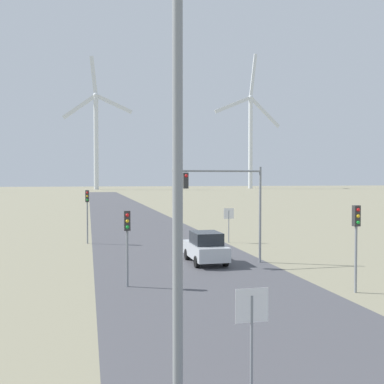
{
  "coord_description": "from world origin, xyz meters",
  "views": [
    {
      "loc": [
        -5.26,
        -3.42,
        4.9
      ],
      "look_at": [
        0.0,
        19.26,
        4.23
      ],
      "focal_mm": 42.0,
      "sensor_mm": 36.0,
      "label": 1
    }
  ],
  "objects_px": {
    "streetlamp": "(177,66)",
    "traffic_light_post_near_left": "(127,231)",
    "stop_sign_far": "(229,219)",
    "wind_turbine_center": "(251,132)",
    "wind_turbine_left": "(96,132)",
    "traffic_light_post_near_right": "(356,229)",
    "car_approaching": "(206,247)",
    "traffic_light_post_mid_left": "(87,205)",
    "stop_sign_near": "(252,319)",
    "traffic_light_mast_overhead": "(229,193)"
  },
  "relations": [
    {
      "from": "traffic_light_mast_overhead",
      "to": "wind_turbine_left",
      "type": "height_order",
      "value": "wind_turbine_left"
    },
    {
      "from": "traffic_light_post_near_right",
      "to": "wind_turbine_left",
      "type": "distance_m",
      "value": 201.48
    },
    {
      "from": "traffic_light_post_mid_left",
      "to": "streetlamp",
      "type": "bearing_deg",
      "value": -86.71
    },
    {
      "from": "stop_sign_far",
      "to": "traffic_light_post_near_left",
      "type": "relative_size",
      "value": 0.77
    },
    {
      "from": "stop_sign_far",
      "to": "streetlamp",
      "type": "bearing_deg",
      "value": -109.62
    },
    {
      "from": "traffic_light_post_near_right",
      "to": "traffic_light_mast_overhead",
      "type": "height_order",
      "value": "traffic_light_mast_overhead"
    },
    {
      "from": "stop_sign_near",
      "to": "traffic_light_post_mid_left",
      "type": "height_order",
      "value": "traffic_light_post_mid_left"
    },
    {
      "from": "streetlamp",
      "to": "wind_turbine_left",
      "type": "height_order",
      "value": "wind_turbine_left"
    },
    {
      "from": "wind_turbine_left",
      "to": "stop_sign_near",
      "type": "bearing_deg",
      "value": -90.04
    },
    {
      "from": "wind_turbine_center",
      "to": "traffic_light_post_mid_left",
      "type": "bearing_deg",
      "value": -113.91
    },
    {
      "from": "traffic_light_mast_overhead",
      "to": "wind_turbine_center",
      "type": "relative_size",
      "value": 0.08
    },
    {
      "from": "stop_sign_near",
      "to": "wind_turbine_center",
      "type": "distance_m",
      "value": 227.92
    },
    {
      "from": "traffic_light_post_near_left",
      "to": "traffic_light_post_mid_left",
      "type": "height_order",
      "value": "traffic_light_post_mid_left"
    },
    {
      "from": "traffic_light_mast_overhead",
      "to": "car_approaching",
      "type": "xyz_separation_m",
      "value": [
        -1.24,
        0.52,
        -3.18
      ]
    },
    {
      "from": "traffic_light_post_near_right",
      "to": "car_approaching",
      "type": "xyz_separation_m",
      "value": [
        -4.56,
        8.08,
        -1.86
      ]
    },
    {
      "from": "wind_turbine_center",
      "to": "traffic_light_post_near_right",
      "type": "bearing_deg",
      "value": -109.28
    },
    {
      "from": "streetlamp",
      "to": "traffic_light_post_mid_left",
      "type": "height_order",
      "value": "streetlamp"
    },
    {
      "from": "stop_sign_near",
      "to": "traffic_light_post_near_right",
      "type": "distance_m",
      "value": 10.62
    },
    {
      "from": "stop_sign_near",
      "to": "wind_turbine_left",
      "type": "xyz_separation_m",
      "value": [
        0.15,
        207.23,
        25.67
      ]
    },
    {
      "from": "traffic_light_post_mid_left",
      "to": "traffic_light_post_near_left",
      "type": "bearing_deg",
      "value": -82.92
    },
    {
      "from": "traffic_light_post_mid_left",
      "to": "wind_turbine_center",
      "type": "height_order",
      "value": "wind_turbine_center"
    },
    {
      "from": "streetlamp",
      "to": "traffic_light_mast_overhead",
      "type": "height_order",
      "value": "streetlamp"
    },
    {
      "from": "stop_sign_far",
      "to": "traffic_light_post_mid_left",
      "type": "distance_m",
      "value": 10.84
    },
    {
      "from": "wind_turbine_center",
      "to": "traffic_light_mast_overhead",
      "type": "bearing_deg",
      "value": -110.81
    },
    {
      "from": "wind_turbine_left",
      "to": "car_approaching",
      "type": "bearing_deg",
      "value": -89.15
    },
    {
      "from": "streetlamp",
      "to": "car_approaching",
      "type": "bearing_deg",
      "value": 73.68
    },
    {
      "from": "traffic_light_post_near_right",
      "to": "stop_sign_near",
      "type": "bearing_deg",
      "value": -135.61
    },
    {
      "from": "traffic_light_post_near_left",
      "to": "wind_turbine_left",
      "type": "xyz_separation_m",
      "value": [
        2.11,
        196.55,
        24.79
      ]
    },
    {
      "from": "stop_sign_far",
      "to": "car_approaching",
      "type": "height_order",
      "value": "stop_sign_far"
    },
    {
      "from": "wind_turbine_left",
      "to": "stop_sign_far",
      "type": "bearing_deg",
      "value": -87.91
    },
    {
      "from": "streetlamp",
      "to": "traffic_light_post_mid_left",
      "type": "bearing_deg",
      "value": 93.29
    },
    {
      "from": "stop_sign_near",
      "to": "traffic_light_post_mid_left",
      "type": "bearing_deg",
      "value": 98.51
    },
    {
      "from": "traffic_light_post_mid_left",
      "to": "wind_turbine_left",
      "type": "xyz_separation_m",
      "value": [
        3.9,
        182.18,
        24.36
      ]
    },
    {
      "from": "wind_turbine_left",
      "to": "streetlamp",
      "type": "bearing_deg",
      "value": -90.64
    },
    {
      "from": "traffic_light_post_near_left",
      "to": "streetlamp",
      "type": "bearing_deg",
      "value": -90.99
    },
    {
      "from": "streetlamp",
      "to": "traffic_light_post_near_left",
      "type": "distance_m",
      "value": 13.57
    },
    {
      "from": "wind_turbine_center",
      "to": "traffic_light_post_near_left",
      "type": "bearing_deg",
      "value": -111.94
    },
    {
      "from": "car_approaching",
      "to": "wind_turbine_left",
      "type": "xyz_separation_m",
      "value": [
        -2.83,
        191.76,
        26.42
      ]
    },
    {
      "from": "traffic_light_post_near_left",
      "to": "wind_turbine_center",
      "type": "distance_m",
      "value": 218.63
    },
    {
      "from": "stop_sign_far",
      "to": "wind_turbine_left",
      "type": "distance_m",
      "value": 185.9
    },
    {
      "from": "streetlamp",
      "to": "stop_sign_near",
      "type": "distance_m",
      "value": 6.02
    },
    {
      "from": "traffic_light_post_near_right",
      "to": "car_approaching",
      "type": "distance_m",
      "value": 9.46
    },
    {
      "from": "traffic_light_post_near_left",
      "to": "car_approaching",
      "type": "xyz_separation_m",
      "value": [
        4.95,
        4.79,
        -1.63
      ]
    },
    {
      "from": "stop_sign_near",
      "to": "stop_sign_far",
      "type": "distance_m",
      "value": 24.2
    },
    {
      "from": "traffic_light_post_near_left",
      "to": "wind_turbine_center",
      "type": "xyz_separation_m",
      "value": [
        81.06,
        201.23,
        27.14
      ]
    },
    {
      "from": "stop_sign_far",
      "to": "wind_turbine_left",
      "type": "height_order",
      "value": "wind_turbine_left"
    },
    {
      "from": "stop_sign_far",
      "to": "traffic_light_mast_overhead",
      "type": "height_order",
      "value": "traffic_light_mast_overhead"
    },
    {
      "from": "streetlamp",
      "to": "stop_sign_far",
      "type": "bearing_deg",
      "value": 70.38
    },
    {
      "from": "traffic_light_mast_overhead",
      "to": "wind_turbine_center",
      "type": "distance_m",
      "value": 212.26
    },
    {
      "from": "stop_sign_far",
      "to": "wind_turbine_left",
      "type": "bearing_deg",
      "value": 92.09
    }
  ]
}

